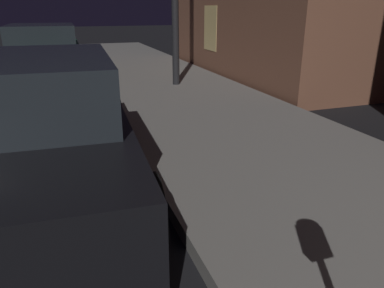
# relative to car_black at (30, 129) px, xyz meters

# --- Properties ---
(car_black) EXTENTS (2.24, 4.50, 1.43)m
(car_black) POSITION_rel_car_black_xyz_m (0.00, 0.00, 0.00)
(car_black) COLOR black
(car_black) RESTS_ON ground
(car_green) EXTENTS (2.15, 4.19, 1.43)m
(car_green) POSITION_rel_car_black_xyz_m (0.00, 6.97, 0.01)
(car_green) COLOR #19592D
(car_green) RESTS_ON ground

